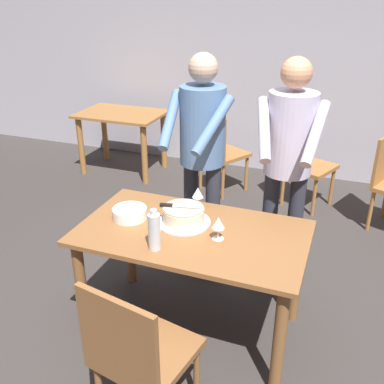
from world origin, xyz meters
name	(u,v)px	position (x,y,z in m)	size (l,w,h in m)	color
ground_plane	(192,326)	(0.00, 0.00, 0.00)	(14.00, 14.00, 0.00)	#383330
back_wall	(286,60)	(0.00, 3.04, 1.35)	(10.00, 0.12, 2.70)	#ADA8B2
main_dining_table	(192,248)	(0.00, 0.00, 0.62)	(1.40, 0.80, 0.75)	brown
cake_on_platter	(184,216)	(-0.09, 0.07, 0.80)	(0.34, 0.34, 0.11)	silver
cake_knife	(172,206)	(-0.16, 0.06, 0.87)	(0.27, 0.07, 0.02)	silver
plate_stack	(130,213)	(-0.43, 0.01, 0.79)	(0.22, 0.22, 0.07)	white
wine_glass_near	(198,193)	(-0.08, 0.31, 0.85)	(0.08, 0.08, 0.14)	silver
wine_glass_far	(218,224)	(0.18, -0.04, 0.85)	(0.08, 0.08, 0.14)	silver
water_bottle	(154,231)	(-0.13, -0.26, 0.86)	(0.07, 0.07, 0.25)	silver
person_cutting_cake	(202,147)	(-0.16, 0.61, 1.08)	(0.47, 0.56, 1.72)	#2D2D38
person_standing_beside	(288,156)	(0.45, 0.64, 1.08)	(0.47, 0.56, 1.72)	#2D2D38
chair_near_side	(137,352)	(0.01, -0.77, 0.49)	(0.52, 0.52, 0.90)	brown
background_table	(122,126)	(-1.79, 2.34, 0.58)	(1.00, 0.70, 0.74)	#9E6633
background_chair_1	(304,159)	(0.41, 2.19, 0.49)	(0.58, 0.58, 0.90)	#9E6633
background_chair_2	(219,150)	(-0.49, 2.15, 0.49)	(0.60, 0.60, 0.90)	#9E6633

